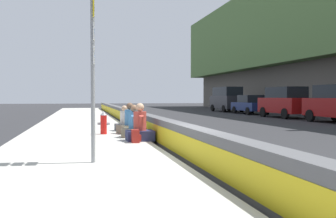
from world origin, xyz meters
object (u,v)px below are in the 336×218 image
Objects in this scene: parked_car_far at (227,99)px; seated_person_foreground at (140,129)px; seated_person_far at (124,123)px; backpack at (136,136)px; parked_car_fourth at (285,102)px; parked_car_midline at (250,104)px; seated_person_rear at (130,124)px; seated_person_middle at (134,127)px; route_sign_post at (93,66)px; fire_hydrant at (104,122)px.

seated_person_foreground is at bearing 152.44° from parked_car_far.
backpack is (-4.25, 0.13, -0.14)m from seated_person_far.
parked_car_fourth reaches higher than parked_car_midline.
parked_car_midline is at bearing -37.66° from seated_person_rear.
parked_car_far reaches higher than seated_person_foreground.
parked_car_midline is at bearing -33.95° from seated_person_foreground.
parked_car_midline is 0.88× the size of parked_car_far.
parked_car_midline is (18.19, -13.00, 0.37)m from seated_person_middle.
seated_person_middle is 0.25× the size of parked_car_midline.
route_sign_post is 5.41m from seated_person_middle.
backpack is at bearing 178.29° from seated_person_far.
seated_person_foreground is 1.15× the size of seated_person_far.
parked_car_midline is (6.12, -0.09, -0.32)m from parked_car_fourth.
parked_car_far is (21.08, -13.03, 0.88)m from seated_person_far.
route_sign_post is 6.68m from seated_person_rear.
parked_car_midline is at bearing -35.54° from seated_person_middle.
seated_person_foreground reaches higher than seated_person_rear.
fire_hydrant is at bearing 36.76° from seated_person_middle.
route_sign_post reaches higher than seated_person_rear.
parked_car_fourth is at bearing -46.91° from seated_person_middle.
fire_hydrant is 1.64m from seated_person_far.
seated_person_foreground is 3.71m from seated_person_far.
route_sign_post is at bearing 162.29° from seated_person_middle.
fire_hydrant is 0.83× the size of seated_person_far.
parked_car_fourth is (13.12, -12.86, 0.66)m from seated_person_foreground.
route_sign_post is at bearing 147.75° from parked_car_midline.
backpack is 23.77m from parked_car_midline.
route_sign_post is at bearing 157.17° from backpack.
fire_hydrant reaches higher than backpack.
parked_car_midline is (16.87, -13.98, 0.27)m from fire_hydrant.
fire_hydrant is 2.59m from seated_person_foreground.
seated_person_foreground is 18.38m from parked_car_fourth.
seated_person_far is (7.54, -1.51, -1.76)m from route_sign_post.
route_sign_post reaches higher than parked_car_midline.
seated_person_far is at bearing 139.97° from parked_car_midline.
fire_hydrant is at bearing 127.74° from parked_car_fourth.
parked_car_midline reaches higher than backpack.
seated_person_middle is 17.68m from parked_car_fourth.
parked_car_far is (25.33, -13.16, 1.02)m from backpack.
seated_person_foreground reaches higher than fire_hydrant.
fire_hydrant is 3.03m from backpack.
seated_person_middle is 1.61m from backpack.
seated_person_foreground is at bearing -179.58° from seated_person_rear.
seated_person_rear is at bearing 142.34° from parked_car_midline.
fire_hydrant is 26.42m from parked_car_far.
fire_hydrant is at bearing 144.93° from seated_person_far.
seated_person_foreground is at bearing -178.61° from seated_person_far.
seated_person_rear reaches higher than fire_hydrant.
parked_car_midline is (19.24, -12.95, 0.34)m from seated_person_foreground.
parked_car_far reaches higher than seated_person_middle.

